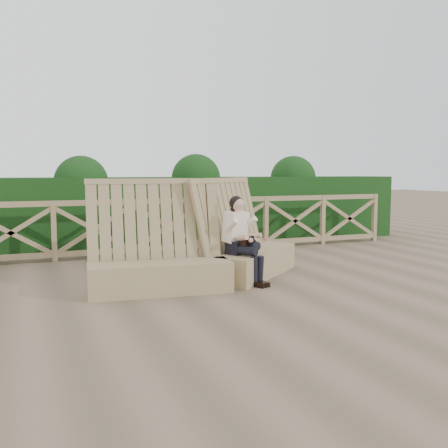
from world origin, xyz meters
name	(u,v)px	position (x,y,z in m)	size (l,w,h in m)	color
ground	(241,294)	(0.00, 0.00, 0.00)	(60.00, 60.00, 0.00)	brown
bench	(209,257)	(-0.17, 0.78, 0.39)	(3.53, 1.83, 1.55)	olive
woman	(241,236)	(0.28, 0.64, 0.68)	(0.52, 0.80, 1.27)	black
guardrail	(168,226)	(0.00, 3.50, 0.55)	(10.10, 0.09, 1.10)	#826A4B
hedge	(153,212)	(0.00, 4.70, 0.75)	(12.00, 1.20, 1.50)	black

